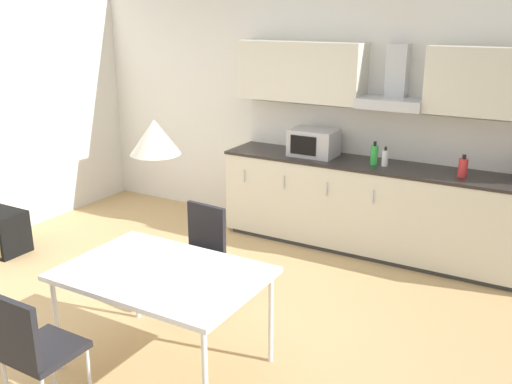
# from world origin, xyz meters

# --- Properties ---
(ground_plane) EXTENTS (8.52, 7.32, 0.02)m
(ground_plane) POSITION_xyz_m (0.00, 0.00, -0.01)
(ground_plane) COLOR tan
(wall_back) EXTENTS (6.81, 0.10, 2.71)m
(wall_back) POSITION_xyz_m (0.00, 2.49, 1.36)
(wall_back) COLOR silver
(wall_back) RESTS_ON ground_plane
(kitchen_counter) EXTENTS (3.40, 0.62, 0.94)m
(kitchen_counter) POSITION_xyz_m (0.93, 2.14, 0.47)
(kitchen_counter) COLOR #333333
(kitchen_counter) RESTS_ON ground_plane
(backsplash_tile) EXTENTS (3.38, 0.02, 0.48)m
(backsplash_tile) POSITION_xyz_m (0.93, 2.43, 1.18)
(backsplash_tile) COLOR silver
(backsplash_tile) RESTS_ON kitchen_counter
(upper_wall_cabinets) EXTENTS (3.38, 0.40, 0.61)m
(upper_wall_cabinets) POSITION_xyz_m (0.93, 2.27, 1.78)
(upper_wall_cabinets) COLOR beige
(microwave) EXTENTS (0.48, 0.35, 0.28)m
(microwave) POSITION_xyz_m (0.15, 2.14, 1.08)
(microwave) COLOR #ADADB2
(microwave) RESTS_ON kitchen_counter
(bottle_white) EXTENTS (0.06, 0.06, 0.19)m
(bottle_white) POSITION_xyz_m (0.94, 2.11, 1.02)
(bottle_white) COLOR white
(bottle_white) RESTS_ON kitchen_counter
(bottle_green) EXTENTS (0.08, 0.08, 0.23)m
(bottle_green) POSITION_xyz_m (0.83, 2.11, 1.04)
(bottle_green) COLOR green
(bottle_green) RESTS_ON kitchen_counter
(bottle_red) EXTENTS (0.08, 0.08, 0.21)m
(bottle_red) POSITION_xyz_m (1.68, 2.09, 1.03)
(bottle_red) COLOR red
(bottle_red) RESTS_ON kitchen_counter
(dining_table) EXTENTS (1.35, 0.93, 0.73)m
(dining_table) POSITION_xyz_m (0.26, -0.52, 0.68)
(dining_table) COLOR white
(dining_table) RESTS_ON ground_plane
(chair_far_left) EXTENTS (0.43, 0.43, 0.87)m
(chair_far_left) POSITION_xyz_m (-0.04, 0.32, 0.53)
(chair_far_left) COLOR black
(chair_far_left) RESTS_ON ground_plane
(chair_near_left) EXTENTS (0.40, 0.40, 0.87)m
(chair_near_left) POSITION_xyz_m (-0.05, -1.37, 0.53)
(chair_near_left) COLOR black
(chair_near_left) RESTS_ON ground_plane
(guitar_amp) EXTENTS (0.52, 0.37, 0.44)m
(guitar_amp) POSITION_xyz_m (-2.49, 0.21, 0.22)
(guitar_amp) COLOR black
(guitar_amp) RESTS_ON ground_plane
(pendant_lamp) EXTENTS (0.32, 0.32, 0.22)m
(pendant_lamp) POSITION_xyz_m (0.26, -0.52, 1.65)
(pendant_lamp) COLOR silver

